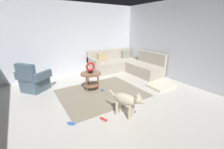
{
  "coord_description": "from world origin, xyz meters",
  "views": [
    {
      "loc": [
        -1.66,
        -2.7,
        1.88
      ],
      "look_at": [
        0.45,
        0.6,
        0.55
      ],
      "focal_mm": 23.3,
      "sensor_mm": 36.0,
      "label": 1
    }
  ],
  "objects": [
    {
      "name": "armchair",
      "position": [
        -1.46,
        1.94,
        0.32
      ],
      "size": [
        0.97,
        1.0,
        0.88
      ],
      "rotation": [
        0.0,
        0.0,
        -0.9
      ],
      "color": "#4C6070",
      "rests_on": "ground_plane"
    },
    {
      "name": "dog",
      "position": [
        0.06,
        -0.59,
        0.38
      ],
      "size": [
        0.4,
        0.8,
        0.63
      ],
      "rotation": [
        0.0,
        0.0,
        3.54
      ],
      "color": "beige",
      "rests_on": "ground_plane"
    },
    {
      "name": "dog_toy_rope",
      "position": [
        -0.43,
        -0.44,
        0.03
      ],
      "size": [
        0.1,
        0.17,
        0.05
      ],
      "primitive_type": "cylinder",
      "rotation": [
        0.0,
        1.57,
        1.92
      ],
      "color": "red",
      "rests_on": "ground_plane"
    },
    {
      "name": "wall_right",
      "position": [
        2.94,
        0.0,
        1.35
      ],
      "size": [
        0.12,
        6.0,
        2.7
      ],
      "primitive_type": "cube",
      "color": "silver",
      "rests_on": "ground_plane"
    },
    {
      "name": "dog_toy_ball",
      "position": [
        0.24,
        0.8,
        0.04
      ],
      "size": [
        0.08,
        0.08,
        0.08
      ],
      "primitive_type": "sphere",
      "color": "blue",
      "rests_on": "ground_plane"
    },
    {
      "name": "torus_sculpture",
      "position": [
        0.01,
        1.1,
        0.71
      ],
      "size": [
        0.28,
        0.08,
        0.33
      ],
      "color": "black",
      "rests_on": "side_table"
    },
    {
      "name": "sectional_couch",
      "position": [
        1.99,
        2.02,
        0.29
      ],
      "size": [
        2.2,
        2.25,
        0.88
      ],
      "color": "#B2A899",
      "rests_on": "ground_plane"
    },
    {
      "name": "side_table",
      "position": [
        0.01,
        1.1,
        0.42
      ],
      "size": [
        0.6,
        0.6,
        0.54
      ],
      "color": "brown",
      "rests_on": "ground_plane"
    },
    {
      "name": "dog_bed_mat",
      "position": [
        1.98,
        0.08,
        0.04
      ],
      "size": [
        0.8,
        0.6,
        0.09
      ],
      "primitive_type": "cube",
      "color": "beige",
      "rests_on": "ground_plane"
    },
    {
      "name": "ground_plane",
      "position": [
        0.0,
        0.0,
        -0.05
      ],
      "size": [
        6.0,
        6.0,
        0.1
      ],
      "primitive_type": "cube",
      "color": "beige"
    },
    {
      "name": "wall_back",
      "position": [
        0.0,
        2.94,
        1.35
      ],
      "size": [
        6.0,
        0.12,
        2.7
      ],
      "primitive_type": "cube",
      "color": "silver",
      "rests_on": "ground_plane"
    },
    {
      "name": "dog_toy_bone",
      "position": [
        -1.04,
        -0.22,
        0.03
      ],
      "size": [
        0.17,
        0.17,
        0.06
      ],
      "primitive_type": "ellipsoid",
      "rotation": [
        0.0,
        0.0,
        2.35
      ],
      "color": "blue",
      "rests_on": "ground_plane"
    },
    {
      "name": "area_rug",
      "position": [
        0.15,
        0.7,
        0.01
      ],
      "size": [
        2.3,
        1.9,
        0.01
      ],
      "primitive_type": "cube",
      "color": "gray",
      "rests_on": "ground_plane"
    }
  ]
}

